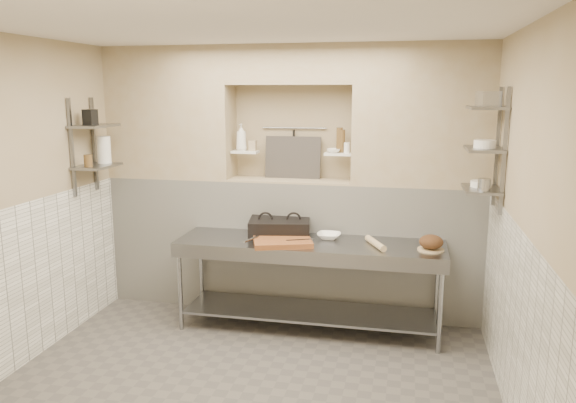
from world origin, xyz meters
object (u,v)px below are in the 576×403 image
(prep_table, at_px, (309,267))
(bowl_alcove, at_px, (333,151))
(mixing_bowl, at_px, (329,236))
(bread_loaf, at_px, (431,242))
(bottle_soap, at_px, (241,137))
(jug_left, at_px, (104,150))
(panini_press, at_px, (280,227))
(cutting_board, at_px, (283,242))
(rolling_pin, at_px, (375,243))

(prep_table, xyz_separation_m, bowl_alcove, (0.15, 0.56, 1.09))
(prep_table, relative_size, mixing_bowl, 11.06)
(prep_table, xyz_separation_m, bread_loaf, (1.14, -0.05, 0.34))
(bread_loaf, xyz_separation_m, bottle_soap, (-1.98, 0.59, 0.88))
(mixing_bowl, relative_size, jug_left, 0.86)
(panini_press, relative_size, bottle_soap, 2.35)
(mixing_bowl, distance_m, jug_left, 2.46)
(panini_press, bearing_deg, cutting_board, -82.62)
(cutting_board, bearing_deg, panini_press, 107.47)
(mixing_bowl, bearing_deg, cutting_board, -143.09)
(panini_press, relative_size, jug_left, 2.46)
(panini_press, height_order, bowl_alcove, bowl_alcove)
(cutting_board, bearing_deg, bowl_alcove, 61.13)
(cutting_board, xyz_separation_m, bowl_alcove, (0.38, 0.69, 0.81))
(panini_press, xyz_separation_m, jug_left, (-1.80, -0.18, 0.77))
(bread_loaf, bearing_deg, panini_press, 170.52)
(mixing_bowl, bearing_deg, prep_table, -135.76)
(bottle_soap, bearing_deg, bread_loaf, -16.50)
(cutting_board, height_order, bowl_alcove, bowl_alcove)
(cutting_board, distance_m, mixing_bowl, 0.50)
(prep_table, bearing_deg, bread_loaf, -2.30)
(prep_table, xyz_separation_m, cutting_board, (-0.23, -0.14, 0.28))
(cutting_board, relative_size, bottle_soap, 1.91)
(cutting_board, relative_size, jug_left, 2.00)
(panini_press, xyz_separation_m, bread_loaf, (1.48, -0.25, -0.00))
(bottle_soap, relative_size, jug_left, 1.04)
(rolling_pin, distance_m, bottle_soap, 1.82)
(cutting_board, distance_m, bowl_alcove, 1.13)
(cutting_board, height_order, mixing_bowl, mixing_bowl)
(jug_left, bearing_deg, panini_press, 5.80)
(bottle_soap, xyz_separation_m, jug_left, (-1.31, -0.52, -0.11))
(bottle_soap, bearing_deg, bowl_alcove, 1.01)
(panini_press, relative_size, mixing_bowl, 2.86)
(panini_press, height_order, bottle_soap, bottle_soap)
(rolling_pin, relative_size, bottle_soap, 1.41)
(prep_table, height_order, bottle_soap, bottle_soap)
(panini_press, height_order, bread_loaf, panini_press)
(panini_press, bearing_deg, jug_left, 175.72)
(prep_table, bearing_deg, bottle_soap, 147.09)
(rolling_pin, height_order, bottle_soap, bottle_soap)
(cutting_board, bearing_deg, jug_left, 175.28)
(bread_loaf, xyz_separation_m, bowl_alcove, (-0.99, 0.60, 0.75))
(cutting_board, xyz_separation_m, jug_left, (-1.91, 0.16, 0.82))
(prep_table, xyz_separation_m, jug_left, (-2.14, 0.02, 1.11))
(panini_press, distance_m, bowl_alcove, 0.96)
(panini_press, bearing_deg, bowl_alcove, 25.80)
(jug_left, bearing_deg, bottle_soap, 21.69)
(cutting_board, relative_size, bowl_alcove, 3.96)
(bottle_soap, bearing_deg, prep_table, -32.91)
(rolling_pin, bearing_deg, panini_press, 167.19)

